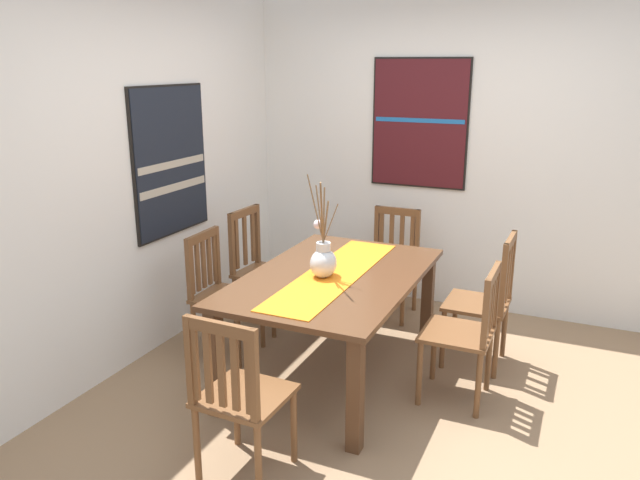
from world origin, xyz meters
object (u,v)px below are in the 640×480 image
chair_3 (391,260)px  painting_on_back_wall (170,161)px  chair_4 (220,291)px  chair_5 (485,300)px  centerpiece_vase (323,260)px  chair_2 (238,394)px  dining_table (334,288)px  painting_on_side_wall (420,124)px  chair_0 (259,267)px  chair_1 (467,330)px

chair_3 → painting_on_back_wall: size_ratio=0.82×
chair_4 → chair_5: bearing=-71.6°
centerpiece_vase → chair_2: (-1.14, -0.04, -0.35)m
chair_3 → chair_5: bearing=-125.7°
chair_2 → dining_table: bearing=0.1°
dining_table → painting_on_side_wall: 1.86m
dining_table → chair_0: bearing=58.4°
centerpiece_vase → chair_3: size_ratio=0.76×
chair_5 → painting_on_back_wall: size_ratio=0.87×
chair_5 → painting_on_side_wall: (1.03, 0.80, 1.08)m
chair_1 → painting_on_back_wall: size_ratio=0.81×
centerpiece_vase → painting_on_back_wall: size_ratio=0.62×
dining_table → chair_5: (0.56, -0.90, -0.14)m
chair_2 → chair_5: chair_5 is taller
dining_table → chair_3: 1.21m
chair_4 → chair_2: bearing=-143.7°
chair_5 → chair_3: bearing=54.3°
chair_3 → painting_on_back_wall: (-1.07, 1.38, 0.89)m
chair_3 → chair_4: bearing=143.8°
chair_4 → chair_3: bearing=-36.2°
dining_table → chair_2: bearing=-179.9°
chair_3 → painting_on_side_wall: bearing=-12.3°
chair_3 → chair_5: (-0.63, -0.88, 0.01)m
chair_2 → painting_on_side_wall: (2.82, -0.10, 1.08)m
chair_3 → chair_0: bearing=126.4°
centerpiece_vase → painting_on_back_wall: painting_on_back_wall is taller
dining_table → painting_on_side_wall: size_ratio=1.57×
painting_on_back_wall → painting_on_side_wall: painting_on_side_wall is taller
painting_on_side_wall → painting_on_back_wall: bearing=135.0°
chair_0 → chair_3: chair_0 is taller
dining_table → centerpiece_vase: bearing=152.4°
chair_1 → chair_4: bearing=91.6°
centerpiece_vase → painting_on_side_wall: painting_on_side_wall is taller
centerpiece_vase → chair_0: (0.62, 0.83, -0.36)m
centerpiece_vase → chair_0: centerpiece_vase is taller
painting_on_back_wall → painting_on_side_wall: 2.09m
centerpiece_vase → painting_on_side_wall: bearing=-5.1°
centerpiece_vase → chair_4: centerpiece_vase is taller
chair_5 → chair_1: bearing=178.0°
chair_3 → centerpiece_vase: bearing=177.2°
chair_0 → painting_on_side_wall: bearing=-42.9°
chair_5 → chair_2: bearing=153.2°
chair_1 → chair_3: bearing=36.3°
dining_table → painting_on_back_wall: painting_on_back_wall is taller
centerpiece_vase → dining_table: bearing=-27.6°
dining_table → chair_3: (1.20, -0.02, -0.15)m
chair_2 → chair_5: 2.00m
dining_table → chair_0: size_ratio=1.77×
painting_on_back_wall → painting_on_side_wall: size_ratio=1.01×
chair_2 → centerpiece_vase: bearing=2.2°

